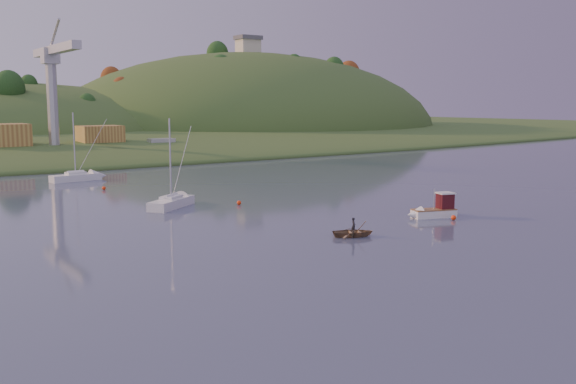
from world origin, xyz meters
TOP-DOWN VIEW (x-y plane):
  - shore_slope at (0.00, 165.00)m, footprint 640.00×150.00m
  - hill_center at (10.00, 210.00)m, footprint 140.00×120.00m
  - hill_right at (95.00, 195.00)m, footprint 150.00×130.00m
  - hilltop_house at (95.00, 195.00)m, footprint 9.00×7.00m
  - wharf at (5.00, 122.00)m, footprint 42.00×16.00m
  - shed_east at (13.00, 124.00)m, footprint 9.00×7.00m
  - dock_crane at (2.00, 118.39)m, footprint 3.20×28.00m
  - fishing_boat at (13.98, 27.23)m, footprint 5.46×3.14m
  - sailboat_near at (-4.89, 47.98)m, footprint 6.95×5.92m
  - sailboat_far at (-6.29, 78.27)m, footprint 7.46×2.99m
  - canoe at (1.51, 24.65)m, footprint 4.30×3.81m
  - paddler at (1.51, 24.65)m, footprint 0.53×0.61m
  - red_tender at (16.59, 27.27)m, footprint 3.58×1.78m
  - work_vessel at (24.87, 118.00)m, footprint 13.59×5.20m
  - buoy_0 at (14.77, 24.95)m, footprint 0.50×0.50m
  - buoy_1 at (2.18, 45.28)m, footprint 0.50×0.50m
  - buoy_3 at (-6.18, 66.32)m, footprint 0.50×0.50m

SIDE VIEW (x-z plane):
  - shore_slope at x=0.00m, z-range -3.50..3.50m
  - hill_center at x=10.00m, z-range -18.00..18.00m
  - hill_right at x=95.00m, z-range -30.00..30.00m
  - red_tender at x=16.59m, z-range -0.34..0.82m
  - buoy_0 at x=14.77m, z-range 0.00..0.50m
  - buoy_1 at x=2.18m, z-range 0.00..0.50m
  - buoy_3 at x=-6.18m, z-range 0.00..0.50m
  - canoe at x=1.51m, z-range 0.00..0.74m
  - sailboat_near at x=-4.89m, z-range -4.25..5.57m
  - sailboat_far at x=-6.29m, z-range -4.37..5.71m
  - paddler at x=1.51m, z-range 0.00..1.42m
  - fishing_boat at x=13.98m, z-range -0.93..2.40m
  - wharf at x=5.00m, z-range 0.00..2.40m
  - work_vessel at x=24.87m, z-range -0.50..2.96m
  - shed_east at x=13.00m, z-range 2.40..6.40m
  - dock_crane at x=2.00m, z-range 7.02..27.32m
  - hilltop_house at x=95.00m, z-range 30.18..36.63m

